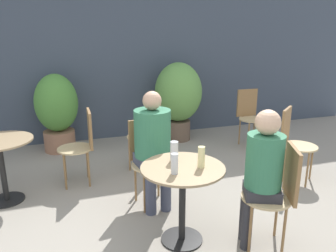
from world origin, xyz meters
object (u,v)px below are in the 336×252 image
(bistro_chair_4, at_px, (83,140))
(bistro_chair_5, at_px, (292,138))
(cafe_table_near, at_px, (183,185))
(potted_plant_0, at_px, (57,109))
(bistro_chair_3, at_px, (249,112))
(bistro_chair_1, at_px, (148,154))
(beer_glass_0, at_px, (174,151))
(seated_person_0, at_px, (262,167))
(cafe_table_far, at_px, (0,155))
(potted_plant_1, at_px, (178,95))
(bistro_chair_0, at_px, (279,188))
(seated_person_1, at_px, (153,141))
(beer_glass_2, at_px, (201,157))
(beer_glass_1, at_px, (175,164))
(bistro_chair_2, at_px, (149,131))

(bistro_chair_4, xyz_separation_m, bistro_chair_5, (2.47, -0.70, 0.00))
(cafe_table_near, distance_m, potted_plant_0, 2.98)
(potted_plant_0, bearing_deg, cafe_table_near, -70.09)
(bistro_chair_3, height_order, bistro_chair_4, same)
(bistro_chair_1, relative_size, beer_glass_0, 5.12)
(bistro_chair_4, distance_m, potted_plant_0, 1.35)
(bistro_chair_3, bearing_deg, seated_person_0, -120.01)
(beer_glass_0, distance_m, potted_plant_0, 2.83)
(cafe_table_far, relative_size, potted_plant_0, 0.59)
(seated_person_0, xyz_separation_m, potted_plant_0, (-1.62, 3.06, -0.07))
(cafe_table_far, relative_size, potted_plant_1, 0.54)
(bistro_chair_0, distance_m, seated_person_0, 0.24)
(cafe_table_near, distance_m, seated_person_1, 0.68)
(bistro_chair_0, relative_size, beer_glass_0, 5.12)
(cafe_table_far, xyz_separation_m, bistro_chair_5, (3.34, -0.50, 0.01))
(bistro_chair_4, bearing_deg, cafe_table_near, 27.27)
(bistro_chair_3, distance_m, beer_glass_0, 2.80)
(cafe_table_near, xyz_separation_m, beer_glass_0, (-0.02, 0.15, 0.25))
(bistro_chair_4, distance_m, seated_person_0, 2.20)
(bistro_chair_5, bearing_deg, bistro_chair_3, 41.23)
(bistro_chair_0, xyz_separation_m, bistro_chair_1, (-0.84, 1.12, 0.00))
(cafe_table_far, distance_m, beer_glass_0, 1.95)
(cafe_table_far, relative_size, seated_person_1, 0.57)
(beer_glass_2, height_order, potted_plant_0, potted_plant_0)
(bistro_chair_0, distance_m, beer_glass_2, 0.70)
(bistro_chair_0, distance_m, bistro_chair_1, 1.40)
(bistro_chair_0, height_order, beer_glass_1, bistro_chair_0)
(beer_glass_0, bearing_deg, seated_person_0, -33.25)
(bistro_chair_0, xyz_separation_m, bistro_chair_5, (1.00, 1.10, 0.00))
(bistro_chair_2, xyz_separation_m, bistro_chair_4, (-0.87, -0.15, 0.00))
(potted_plant_0, bearing_deg, bistro_chair_2, -45.46)
(bistro_chair_2, height_order, beer_glass_1, bistro_chair_2)
(seated_person_1, height_order, potted_plant_0, seated_person_1)
(seated_person_0, xyz_separation_m, potted_plant_1, (0.34, 2.98, 0.04))
(cafe_table_far, height_order, beer_glass_1, beer_glass_1)
(bistro_chair_0, relative_size, bistro_chair_2, 1.00)
(beer_glass_2, bearing_deg, seated_person_0, -23.93)
(bistro_chair_2, relative_size, seated_person_1, 0.73)
(bistro_chair_2, height_order, seated_person_1, seated_person_1)
(bistro_chair_2, bearing_deg, seated_person_0, 50.81)
(bistro_chair_3, relative_size, bistro_chair_5, 1.00)
(seated_person_0, relative_size, potted_plant_1, 0.92)
(bistro_chair_0, height_order, seated_person_0, seated_person_0)
(cafe_table_near, bearing_deg, bistro_chair_4, 116.19)
(potted_plant_0, relative_size, potted_plant_1, 0.91)
(cafe_table_near, height_order, cafe_table_far, same)
(bistro_chair_4, xyz_separation_m, seated_person_1, (0.65, -0.83, 0.19))
(cafe_table_far, height_order, bistro_chair_0, bistro_chair_0)
(beer_glass_0, relative_size, potted_plant_0, 0.15)
(seated_person_0, bearing_deg, bistro_chair_0, 90.00)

